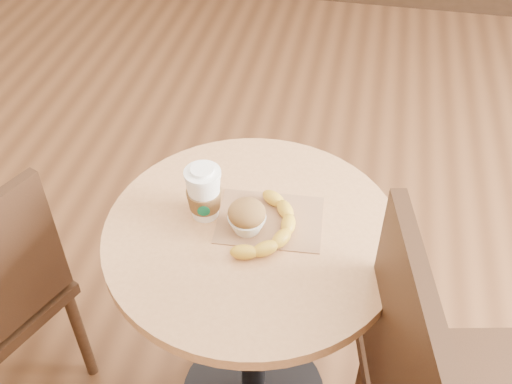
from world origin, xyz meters
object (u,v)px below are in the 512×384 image
(banana, at_px, (270,225))
(coffee_cup, at_px, (204,194))
(cafe_table, at_px, (253,291))
(muffin, at_px, (247,217))

(banana, bearing_deg, coffee_cup, -174.36)
(cafe_table, distance_m, banana, 0.25)
(cafe_table, distance_m, muffin, 0.27)
(muffin, bearing_deg, banana, 5.25)
(cafe_table, bearing_deg, banana, 2.88)
(cafe_table, height_order, muffin, muffin)
(cafe_table, bearing_deg, muffin, -167.20)
(muffin, bearing_deg, cafe_table, 12.80)
(cafe_table, distance_m, coffee_cup, 0.31)
(banana, bearing_deg, muffin, -159.55)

